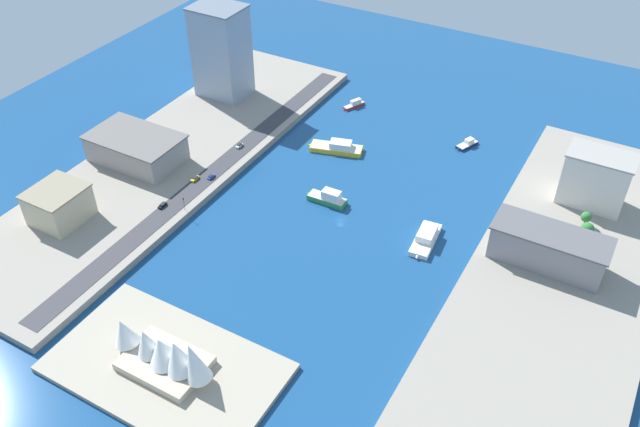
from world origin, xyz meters
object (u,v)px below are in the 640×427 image
at_px(patrol_launch_navy, 468,144).
at_px(tower_tall_glass, 221,51).
at_px(carpark_squat_concrete, 136,148).
at_px(opera_landmark, 164,353).
at_px(ferry_green_doubledeck, 328,198).
at_px(hotel_broad_white, 596,179).
at_px(warehouse_low_gray, 549,248).
at_px(taxi_yellow_cab, 195,178).
at_px(van_white, 239,145).
at_px(ferry_white_commuter, 426,238).
at_px(hatchback_blue, 211,176).
at_px(office_block_beige, 59,204).
at_px(suv_black, 162,205).
at_px(traffic_light_waterfront, 184,202).
at_px(tugboat_red, 354,104).
at_px(ferry_yellow_fast, 337,147).

bearing_deg(patrol_launch_navy, tower_tall_glass, 8.03).
bearing_deg(carpark_squat_concrete, opera_landmark, 135.58).
bearing_deg(ferry_green_doubledeck, hotel_broad_white, -152.48).
height_order(warehouse_low_gray, taxi_yellow_cab, warehouse_low_gray).
height_order(ferry_green_doubledeck, van_white, ferry_green_doubledeck).
height_order(ferry_white_commuter, carpark_squat_concrete, carpark_squat_concrete).
height_order(carpark_squat_concrete, hotel_broad_white, hotel_broad_white).
bearing_deg(warehouse_low_gray, hatchback_blue, 7.25).
bearing_deg(van_white, tower_tall_glass, -47.33).
bearing_deg(hatchback_blue, tower_tall_glass, -58.83).
xyz_separation_m(carpark_squat_concrete, van_white, (-36.78, -33.45, -5.84)).
distance_m(tower_tall_glass, office_block_beige, 129.06).
height_order(office_block_beige, opera_landmark, opera_landmark).
distance_m(suv_black, opera_landmark, 89.78).
xyz_separation_m(ferry_green_doubledeck, traffic_light_waterfront, (50.83, 39.72, 5.08)).
bearing_deg(opera_landmark, tugboat_red, -82.04).
height_order(ferry_green_doubledeck, hotel_broad_white, hotel_broad_white).
bearing_deg(ferry_green_doubledeck, taxi_yellow_cab, 17.82).
relative_size(tugboat_red, office_block_beige, 0.60).
bearing_deg(traffic_light_waterfront, hatchback_blue, -80.43).
bearing_deg(suv_black, taxi_yellow_cab, -90.04).
relative_size(carpark_squat_concrete, traffic_light_waterfront, 6.88).
distance_m(patrol_launch_navy, traffic_light_waterfront, 147.25).
xyz_separation_m(warehouse_low_gray, office_block_beige, (190.84, 75.67, -0.07)).
relative_size(office_block_beige, traffic_light_waterfront, 3.55).
bearing_deg(ferry_white_commuter, suv_black, 19.63).
bearing_deg(taxi_yellow_cab, ferry_white_commuter, -171.80).
xyz_separation_m(hotel_broad_white, opera_landmark, (106.48, 165.16, -6.98)).
distance_m(tugboat_red, taxi_yellow_cab, 108.02).
bearing_deg(tower_tall_glass, opera_landmark, 119.80).
height_order(tugboat_red, hatchback_blue, hatchback_blue).
xyz_separation_m(patrol_launch_navy, traffic_light_waterfront, (90.32, 116.13, 6.31)).
relative_size(ferry_white_commuter, tower_tall_glass, 0.49).
bearing_deg(office_block_beige, hatchback_blue, -124.25).
height_order(traffic_light_waterfront, opera_landmark, opera_landmark).
xyz_separation_m(carpark_squat_concrete, suv_black, (-34.78, 23.54, -5.88)).
bearing_deg(carpark_squat_concrete, tower_tall_glass, -87.91).
height_order(warehouse_low_gray, tower_tall_glass, tower_tall_glass).
bearing_deg(office_block_beige, van_white, -112.20).
relative_size(ferry_yellow_fast, warehouse_low_gray, 0.62).
distance_m(ferry_green_doubledeck, office_block_beige, 117.50).
bearing_deg(hotel_broad_white, office_block_beige, 32.34).
xyz_separation_m(ferry_green_doubledeck, hotel_broad_white, (-104.25, -54.31, 13.53)).
xyz_separation_m(tower_tall_glass, opera_landmark, (-96.10, 167.81, -19.43)).
xyz_separation_m(warehouse_low_gray, suv_black, (158.21, 47.81, -6.87)).
bearing_deg(ferry_white_commuter, ferry_yellow_fast, -33.20).
bearing_deg(warehouse_low_gray, opera_landmark, 49.26).
bearing_deg(tugboat_red, carpark_squat_concrete, 57.38).
height_order(tower_tall_glass, suv_black, tower_tall_glass).
height_order(patrol_launch_navy, van_white, van_white).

